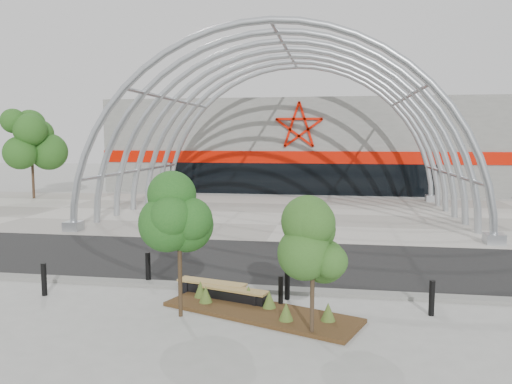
{
  "coord_description": "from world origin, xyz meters",
  "views": [
    {
      "loc": [
        3.08,
        -15.01,
        4.7
      ],
      "look_at": [
        0.0,
        4.0,
        2.6
      ],
      "focal_mm": 35.0,
      "sensor_mm": 36.0,
      "label": 1
    }
  ],
  "objects": [
    {
      "name": "forecourt",
      "position": [
        0.0,
        15.5,
        0.02
      ],
      "size": [
        60.0,
        17.0,
        0.04
      ],
      "primitive_type": "cube",
      "color": "gray",
      "rests_on": "ground"
    },
    {
      "name": "bench_0",
      "position": [
        -0.53,
        -0.96,
        0.22
      ],
      "size": [
        2.19,
        0.98,
        0.45
      ],
      "color": "black",
      "rests_on": "ground"
    },
    {
      "name": "bollard_0",
      "position": [
        -5.49,
        -1.71,
        0.49
      ],
      "size": [
        0.16,
        0.16,
        0.99
      ],
      "primitive_type": "cylinder",
      "color": "black",
      "rests_on": "ground"
    },
    {
      "name": "road",
      "position": [
        0.0,
        3.5,
        0.01
      ],
      "size": [
        140.0,
        7.0,
        0.02
      ],
      "primitive_type": "cube",
      "color": "black",
      "rests_on": "ground"
    },
    {
      "name": "arena_building",
      "position": [
        0.0,
        33.45,
        3.99
      ],
      "size": [
        34.0,
        15.24,
        8.0
      ],
      "color": "slate",
      "rests_on": "ground"
    },
    {
      "name": "bg_tree_0",
      "position": [
        -20.0,
        20.0,
        4.64
      ],
      "size": [
        3.0,
        3.0,
        6.45
      ],
      "color": "#302014",
      "rests_on": "ground"
    },
    {
      "name": "ground",
      "position": [
        0.0,
        0.0,
        0.0
      ],
      "size": [
        140.0,
        140.0,
        0.0
      ],
      "primitive_type": "plane",
      "color": "gray",
      "rests_on": "ground"
    },
    {
      "name": "bollard_1",
      "position": [
        -2.9,
        0.01,
        0.51
      ],
      "size": [
        0.16,
        0.16,
        1.01
      ],
      "primitive_type": "cylinder",
      "color": "black",
      "rests_on": "ground"
    },
    {
      "name": "planting_bed",
      "position": [
        1.07,
        -2.18,
        0.14
      ],
      "size": [
        5.59,
        3.47,
        0.57
      ],
      "color": "#322612",
      "rests_on": "ground"
    },
    {
      "name": "bench_1",
      "position": [
        0.23,
        -1.48,
        0.21
      ],
      "size": [
        2.13,
        1.06,
        0.44
      ],
      "color": "black",
      "rests_on": "ground"
    },
    {
      "name": "bollard_4",
      "position": [
        5.63,
        -1.61,
        0.47
      ],
      "size": [
        0.15,
        0.15,
        0.95
      ],
      "primitive_type": "cylinder",
      "color": "black",
      "rests_on": "ground"
    },
    {
      "name": "bollard_2",
      "position": [
        1.72,
        -0.89,
        0.49
      ],
      "size": [
        0.16,
        0.16,
        0.97
      ],
      "primitive_type": "cylinder",
      "color": "black",
      "rests_on": "ground"
    },
    {
      "name": "bollard_3",
      "position": [
        1.6,
        -1.58,
        0.44
      ],
      "size": [
        0.14,
        0.14,
        0.87
      ],
      "primitive_type": "cylinder",
      "color": "black",
      "rests_on": "ground"
    },
    {
      "name": "kerb",
      "position": [
        0.0,
        -0.25,
        0.06
      ],
      "size": [
        60.0,
        0.5,
        0.12
      ],
      "primitive_type": "cube",
      "color": "slate",
      "rests_on": "ground"
    },
    {
      "name": "street_tree_1",
      "position": [
        2.56,
        -3.5,
        2.18
      ],
      "size": [
        1.28,
        1.28,
        3.03
      ],
      "color": "#2B2416",
      "rests_on": "ground"
    },
    {
      "name": "vault_canopy",
      "position": [
        0.0,
        15.5,
        0.02
      ],
      "size": [
        20.8,
        15.8,
        20.36
      ],
      "color": "#A5AAAF",
      "rests_on": "ground"
    },
    {
      "name": "street_tree_0",
      "position": [
        -0.93,
        -2.73,
        2.49
      ],
      "size": [
        1.52,
        1.52,
        3.47
      ],
      "color": "black",
      "rests_on": "ground"
    }
  ]
}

